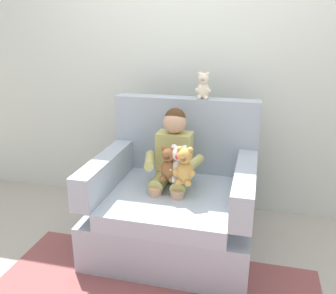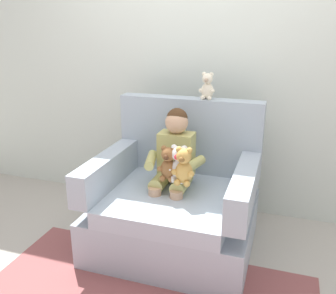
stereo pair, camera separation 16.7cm
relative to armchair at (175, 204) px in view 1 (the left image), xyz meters
name	(u,v)px [view 1 (the left image)]	position (x,y,z in m)	size (l,w,h in m)	color
ground_plane	(174,245)	(0.00, -0.05, -0.33)	(8.00, 8.00, 0.00)	#ADA89E
back_wall	(196,64)	(0.00, 0.75, 0.97)	(6.00, 0.10, 2.60)	silver
armchair	(175,204)	(0.00, 0.00, 0.00)	(1.15, 0.99, 1.08)	#9EADBC
seated_child	(173,159)	(-0.03, 0.04, 0.35)	(0.45, 0.39, 0.82)	tan
plush_honey	(185,167)	(0.10, -0.15, 0.37)	(0.16, 0.13, 0.27)	gold
plush_brown	(169,164)	(-0.02, -0.11, 0.36)	(0.15, 0.12, 0.25)	brown
plush_white	(179,164)	(0.05, -0.11, 0.37)	(0.16, 0.13, 0.27)	white
plush_cream_on_backrest	(203,86)	(0.13, 0.37, 0.84)	(0.12, 0.10, 0.21)	silver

